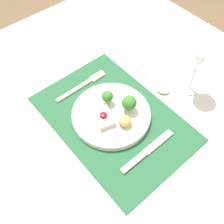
% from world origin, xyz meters
% --- Properties ---
extents(ground_plane, '(8.00, 8.00, 0.00)m').
position_xyz_m(ground_plane, '(0.00, 0.00, 0.00)').
color(ground_plane, brown).
extents(dining_table, '(1.26, 1.22, 0.74)m').
position_xyz_m(dining_table, '(0.00, 0.00, 0.65)').
color(dining_table, beige).
rests_on(dining_table, ground_plane).
extents(placemat, '(0.49, 0.33, 0.00)m').
position_xyz_m(placemat, '(0.00, 0.00, 0.74)').
color(placemat, '#235633').
rests_on(placemat, dining_table).
extents(dinner_plate, '(0.25, 0.25, 0.07)m').
position_xyz_m(dinner_plate, '(-0.01, 0.00, 0.75)').
color(dinner_plate, silver).
rests_on(dinner_plate, placemat).
extents(fork, '(0.02, 0.20, 0.01)m').
position_xyz_m(fork, '(-0.17, 0.02, 0.74)').
color(fork, beige).
rests_on(fork, placemat).
extents(knife, '(0.02, 0.20, 0.01)m').
position_xyz_m(knife, '(0.15, -0.01, 0.74)').
color(knife, beige).
rests_on(knife, placemat).
extents(spoon, '(0.18, 0.05, 0.02)m').
position_xyz_m(spoon, '(0.00, 0.20, 0.74)').
color(spoon, beige).
rests_on(spoon, dining_table).
extents(wine_glass_near, '(0.08, 0.08, 0.18)m').
position_xyz_m(wine_glass_near, '(0.07, 0.28, 0.86)').
color(wine_glass_near, white).
rests_on(wine_glass_near, dining_table).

